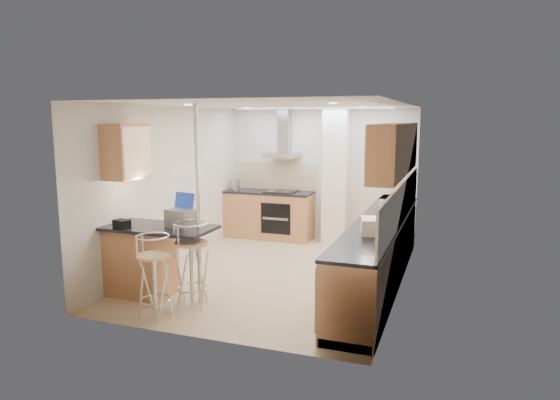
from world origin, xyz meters
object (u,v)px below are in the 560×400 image
(bar_stool_end, at_px, (192,265))
(bread_bin, at_px, (373,226))
(laptop, at_px, (180,218))
(bar_stool_near, at_px, (154,277))
(microwave, at_px, (392,206))

(bar_stool_end, bearing_deg, bread_bin, -17.65)
(laptop, relative_size, bread_bin, 0.90)
(bar_stool_end, xyz_separation_m, bread_bin, (2.09, 0.75, 0.48))
(laptop, distance_m, bar_stool_near, 0.90)
(microwave, xyz_separation_m, bread_bin, (-0.07, -1.25, -0.04))
(laptop, distance_m, bread_bin, 2.42)
(microwave, relative_size, laptop, 1.48)
(microwave, bearing_deg, bar_stool_end, 134.39)
(bar_stool_near, height_order, bar_stool_end, bar_stool_end)
(bar_stool_near, xyz_separation_m, bread_bin, (2.31, 1.23, 0.51))
(bar_stool_near, bearing_deg, laptop, 76.92)
(bar_stool_end, bearing_deg, laptop, 102.23)
(microwave, distance_m, bar_stool_near, 3.48)
(microwave, bearing_deg, bread_bin, 178.44)
(microwave, distance_m, bread_bin, 1.26)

